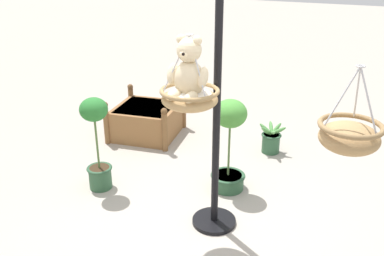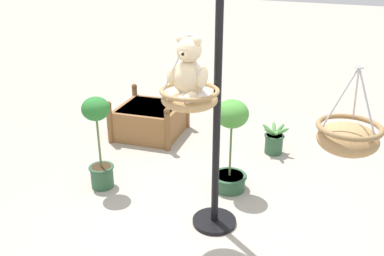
{
  "view_description": "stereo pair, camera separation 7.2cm",
  "coord_description": "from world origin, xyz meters",
  "px_view_note": "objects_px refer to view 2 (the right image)",
  "views": [
    {
      "loc": [
        -1.46,
        3.11,
        2.54
      ],
      "look_at": [
        -0.0,
        0.04,
        1.09
      ],
      "focal_mm": 39.01,
      "sensor_mm": 36.0,
      "label": 1
    },
    {
      "loc": [
        -1.52,
        3.08,
        2.54
      ],
      "look_at": [
        -0.0,
        0.04,
        1.09
      ],
      "focal_mm": 39.01,
      "sensor_mm": 36.0,
      "label": 2
    }
  ],
  "objects_px": {
    "hanging_basket_with_teddy": "(190,97)",
    "potted_plant_small_succulent": "(99,141)",
    "display_pole_central": "(216,154)",
    "potted_plant_bushy_green": "(274,141)",
    "wooden_planter_box": "(150,119)",
    "potted_plant_flowering_red": "(231,144)",
    "teddy_bear": "(188,72)",
    "hanging_basket_left_high": "(348,137)"
  },
  "relations": [
    {
      "from": "hanging_basket_left_high",
      "to": "potted_plant_bushy_green",
      "type": "xyz_separation_m",
      "value": [
        1.08,
        -2.3,
        -1.21
      ]
    },
    {
      "from": "hanging_basket_with_teddy",
      "to": "potted_plant_bushy_green",
      "type": "xyz_separation_m",
      "value": [
        -0.23,
        -2.06,
        -1.21
      ]
    },
    {
      "from": "hanging_basket_with_teddy",
      "to": "teddy_bear",
      "type": "relative_size",
      "value": 1.2
    },
    {
      "from": "hanging_basket_left_high",
      "to": "potted_plant_flowering_red",
      "type": "xyz_separation_m",
      "value": [
        1.28,
        -1.17,
        -0.81
      ]
    },
    {
      "from": "display_pole_central",
      "to": "potted_plant_small_succulent",
      "type": "bearing_deg",
      "value": -2.77
    },
    {
      "from": "wooden_planter_box",
      "to": "hanging_basket_with_teddy",
      "type": "bearing_deg",
      "value": 130.74
    },
    {
      "from": "hanging_basket_with_teddy",
      "to": "potted_plant_bushy_green",
      "type": "bearing_deg",
      "value": -96.32
    },
    {
      "from": "wooden_planter_box",
      "to": "potted_plant_small_succulent",
      "type": "relative_size",
      "value": 0.98
    },
    {
      "from": "hanging_basket_with_teddy",
      "to": "potted_plant_small_succulent",
      "type": "relative_size",
      "value": 0.58
    },
    {
      "from": "teddy_bear",
      "to": "potted_plant_bushy_green",
      "type": "xyz_separation_m",
      "value": [
        -0.23,
        -2.09,
        -1.44
      ]
    },
    {
      "from": "display_pole_central",
      "to": "potted_plant_bushy_green",
      "type": "height_order",
      "value": "display_pole_central"
    },
    {
      "from": "display_pole_central",
      "to": "teddy_bear",
      "type": "xyz_separation_m",
      "value": [
        0.15,
        0.27,
        0.84
      ]
    },
    {
      "from": "teddy_bear",
      "to": "hanging_basket_left_high",
      "type": "bearing_deg",
      "value": 171.02
    },
    {
      "from": "teddy_bear",
      "to": "potted_plant_bushy_green",
      "type": "distance_m",
      "value": 2.55
    },
    {
      "from": "potted_plant_bushy_green",
      "to": "hanging_basket_left_high",
      "type": "bearing_deg",
      "value": 115.25
    },
    {
      "from": "teddy_bear",
      "to": "wooden_planter_box",
      "type": "distance_m",
      "value": 2.81
    },
    {
      "from": "potted_plant_small_succulent",
      "to": "teddy_bear",
      "type": "bearing_deg",
      "value": 165.16
    },
    {
      "from": "display_pole_central",
      "to": "hanging_basket_with_teddy",
      "type": "height_order",
      "value": "display_pole_central"
    },
    {
      "from": "potted_plant_flowering_red",
      "to": "display_pole_central",
      "type": "bearing_deg",
      "value": 99.46
    },
    {
      "from": "wooden_planter_box",
      "to": "potted_plant_small_succulent",
      "type": "bearing_deg",
      "value": 100.7
    },
    {
      "from": "hanging_basket_left_high",
      "to": "wooden_planter_box",
      "type": "distance_m",
      "value": 3.74
    },
    {
      "from": "hanging_basket_with_teddy",
      "to": "wooden_planter_box",
      "type": "relative_size",
      "value": 0.59
    },
    {
      "from": "hanging_basket_left_high",
      "to": "potted_plant_small_succulent",
      "type": "xyz_separation_m",
      "value": [
        2.61,
        -0.55,
        -0.8
      ]
    },
    {
      "from": "wooden_planter_box",
      "to": "potted_plant_bushy_green",
      "type": "distance_m",
      "value": 1.83
    },
    {
      "from": "wooden_planter_box",
      "to": "teddy_bear",
      "type": "bearing_deg",
      "value": 130.37
    },
    {
      "from": "potted_plant_flowering_red",
      "to": "potted_plant_small_succulent",
      "type": "relative_size",
      "value": 0.99
    },
    {
      "from": "display_pole_central",
      "to": "potted_plant_small_succulent",
      "type": "height_order",
      "value": "display_pole_central"
    },
    {
      "from": "potted_plant_flowering_red",
      "to": "teddy_bear",
      "type": "bearing_deg",
      "value": 87.86
    },
    {
      "from": "hanging_basket_with_teddy",
      "to": "potted_plant_small_succulent",
      "type": "bearing_deg",
      "value": -13.83
    },
    {
      "from": "display_pole_central",
      "to": "hanging_basket_with_teddy",
      "type": "bearing_deg",
      "value": 59.04
    },
    {
      "from": "hanging_basket_left_high",
      "to": "wooden_planter_box",
      "type": "bearing_deg",
      "value": -35.59
    },
    {
      "from": "teddy_bear",
      "to": "potted_plant_small_succulent",
      "type": "distance_m",
      "value": 1.7
    },
    {
      "from": "hanging_basket_with_teddy",
      "to": "teddy_bear",
      "type": "height_order",
      "value": "hanging_basket_with_teddy"
    },
    {
      "from": "teddy_bear",
      "to": "hanging_basket_left_high",
      "type": "relative_size",
      "value": 0.87
    },
    {
      "from": "hanging_basket_left_high",
      "to": "teddy_bear",
      "type": "bearing_deg",
      "value": -8.98
    },
    {
      "from": "hanging_basket_with_teddy",
      "to": "wooden_planter_box",
      "type": "bearing_deg",
      "value": -49.26
    },
    {
      "from": "display_pole_central",
      "to": "potted_plant_flowering_red",
      "type": "relative_size",
      "value": 2.3
    },
    {
      "from": "hanging_basket_left_high",
      "to": "potted_plant_flowering_red",
      "type": "relative_size",
      "value": 0.56
    },
    {
      "from": "hanging_basket_left_high",
      "to": "potted_plant_flowering_red",
      "type": "bearing_deg",
      "value": -42.43
    },
    {
      "from": "hanging_basket_left_high",
      "to": "display_pole_central",
      "type": "bearing_deg",
      "value": -22.52
    },
    {
      "from": "teddy_bear",
      "to": "hanging_basket_left_high",
      "type": "distance_m",
      "value": 1.35
    },
    {
      "from": "hanging_basket_with_teddy",
      "to": "wooden_planter_box",
      "type": "height_order",
      "value": "hanging_basket_with_teddy"
    }
  ]
}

